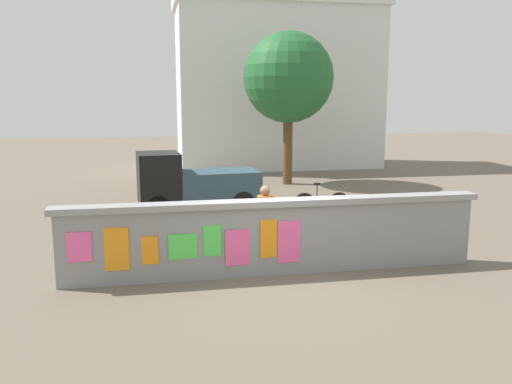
{
  "coord_description": "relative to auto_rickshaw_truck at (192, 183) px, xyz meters",
  "views": [
    {
      "loc": [
        -2.31,
        -9.93,
        3.48
      ],
      "look_at": [
        0.05,
        2.24,
        1.26
      ],
      "focal_mm": 37.4,
      "sensor_mm": 36.0,
      "label": 1
    }
  ],
  "objects": [
    {
      "name": "tree_roadside",
      "position": [
        4.16,
        4.67,
        3.29
      ],
      "size": [
        3.54,
        3.54,
        5.99
      ],
      "color": "brown",
      "rests_on": "ground"
    },
    {
      "name": "ground",
      "position": [
        1.19,
        1.96,
        -0.9
      ],
      "size": [
        60.0,
        60.0,
        0.0
      ],
      "primitive_type": "plane",
      "color": "#6B6051"
    },
    {
      "name": "motorcycle",
      "position": [
        -0.78,
        -3.7,
        -0.44
      ],
      "size": [
        1.9,
        0.56,
        0.87
      ],
      "color": "black",
      "rests_on": "ground"
    },
    {
      "name": "auto_rickshaw_truck",
      "position": [
        0.0,
        0.0,
        0.0
      ],
      "size": [
        3.72,
        1.81,
        1.85
      ],
      "color": "black",
      "rests_on": "ground"
    },
    {
      "name": "poster_wall",
      "position": [
        1.18,
        -6.05,
        -0.13
      ],
      "size": [
        8.46,
        0.42,
        1.5
      ],
      "color": "gray",
      "rests_on": "ground"
    },
    {
      "name": "bicycle_far",
      "position": [
        3.85,
        -4.75,
        -0.54
      ],
      "size": [
        1.71,
        0.44,
        0.95
      ],
      "color": "black",
      "rests_on": "ground"
    },
    {
      "name": "bicycle_near",
      "position": [
        3.78,
        -1.02,
        -0.54
      ],
      "size": [
        1.71,
        0.44,
        0.95
      ],
      "color": "black",
      "rests_on": "ground"
    },
    {
      "name": "building_background",
      "position": [
        5.05,
        10.29,
        3.21
      ],
      "size": [
        10.07,
        4.49,
        8.18
      ],
      "color": "silver",
      "rests_on": "ground"
    },
    {
      "name": "person_walking",
      "position": [
        1.19,
        -5.06,
        0.09
      ],
      "size": [
        0.39,
        0.39,
        1.62
      ],
      "color": "#338CBF",
      "rests_on": "ground"
    }
  ]
}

